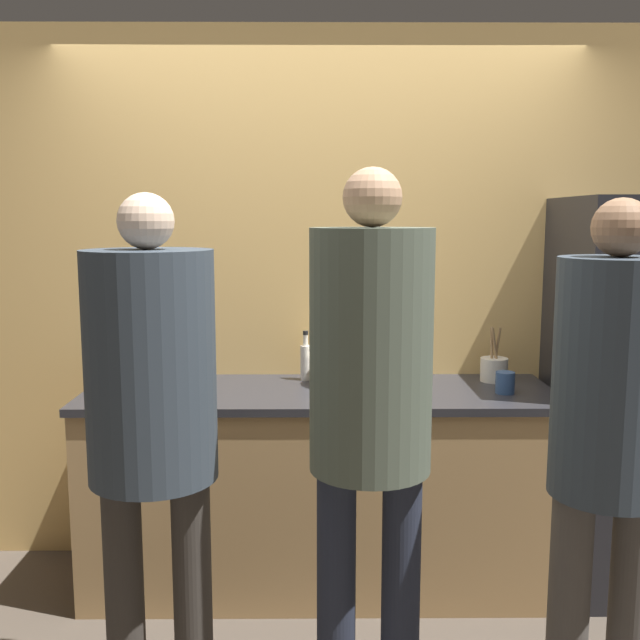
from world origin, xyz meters
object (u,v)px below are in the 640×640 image
(person_center, at_px, (370,394))
(bottle_red, at_px, (119,369))
(fruit_bowl, at_px, (344,373))
(person_right, at_px, (610,428))
(bottle_clear, at_px, (306,361))
(cup_blue, at_px, (505,383))
(person_left, at_px, (152,404))
(refrigerator, at_px, (626,395))
(utensil_crock, at_px, (494,369))

(person_center, bearing_deg, bottle_red, 138.98)
(fruit_bowl, bearing_deg, person_right, -55.73)
(fruit_bowl, bearing_deg, bottle_clear, 152.31)
(person_right, bearing_deg, person_center, 171.77)
(bottle_red, distance_m, cup_blue, 1.73)
(person_left, bearing_deg, refrigerator, 25.05)
(person_center, xyz_separation_m, bottle_clear, (-0.22, 1.13, -0.12))
(fruit_bowl, xyz_separation_m, bottle_red, (-1.02, -0.11, 0.05))
(person_left, bearing_deg, cup_blue, 31.25)
(person_right, xyz_separation_m, bottle_clear, (-0.95, 1.23, -0.04))
(person_right, distance_m, fruit_bowl, 1.38)
(refrigerator, xyz_separation_m, person_left, (-1.95, -0.91, 0.21))
(person_left, relative_size, bottle_red, 7.06)
(person_left, xyz_separation_m, bottle_clear, (0.48, 1.10, -0.08))
(bottle_clear, bearing_deg, person_left, -113.67)
(cup_blue, bearing_deg, person_left, -148.75)
(refrigerator, bearing_deg, bottle_clear, 172.63)
(refrigerator, relative_size, person_left, 1.01)
(person_right, distance_m, utensil_crock, 1.20)
(person_left, height_order, fruit_bowl, person_left)
(utensil_crock, bearing_deg, person_right, -87.31)
(fruit_bowl, height_order, cup_blue, fruit_bowl)
(person_center, distance_m, person_right, 0.74)
(refrigerator, distance_m, bottle_red, 2.31)
(bottle_clear, bearing_deg, utensil_crock, -2.17)
(cup_blue, bearing_deg, bottle_clear, 163.12)
(utensil_crock, xyz_separation_m, bottle_clear, (-0.90, 0.03, 0.03))
(utensil_crock, bearing_deg, fruit_bowl, -175.26)
(person_right, distance_m, bottle_clear, 1.56)
(bottle_clear, bearing_deg, refrigerator, -7.37)
(refrigerator, height_order, cup_blue, refrigerator)
(refrigerator, bearing_deg, person_left, -154.95)
(person_right, xyz_separation_m, bottle_red, (-1.79, 1.03, -0.03))
(person_left, relative_size, bottle_clear, 7.45)
(bottle_clear, xyz_separation_m, cup_blue, (0.89, -0.27, -0.05))
(bottle_clear, bearing_deg, person_right, -52.24)
(person_center, height_order, bottle_clear, person_center)
(person_center, height_order, utensil_crock, person_center)
(bottle_clear, bearing_deg, fruit_bowl, -27.69)
(person_right, xyz_separation_m, fruit_bowl, (-0.78, 1.14, -0.08))
(person_center, xyz_separation_m, bottle_red, (-1.06, 0.92, -0.11))
(person_right, bearing_deg, bottle_clear, 127.76)
(bottle_red, bearing_deg, bottle_clear, 13.70)
(bottle_red, bearing_deg, person_center, -41.02)
(utensil_crock, xyz_separation_m, bottle_red, (-1.73, -0.17, 0.04))
(refrigerator, distance_m, bottle_clear, 1.49)
(person_center, relative_size, bottle_clear, 7.77)
(person_center, distance_m, bottle_clear, 1.15)
(bottle_clear, distance_m, cup_blue, 0.93)
(person_left, relative_size, fruit_bowl, 5.78)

